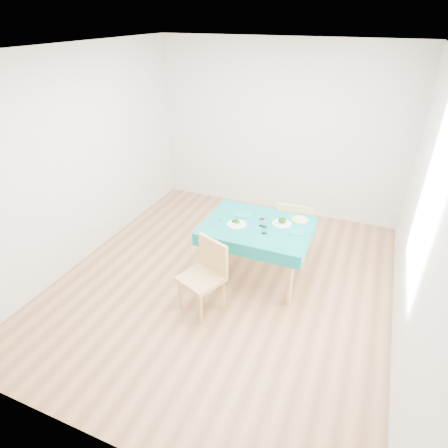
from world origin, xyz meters
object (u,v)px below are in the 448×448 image
at_px(bowl_near, 237,222).
at_px(bowl_far, 282,221).
at_px(chair_far, 296,217).
at_px(side_plate, 300,220).
at_px(table, 256,251).
at_px(chair_near, 201,271).

bearing_deg(bowl_near, bowl_far, 24.33).
distance_m(bowl_near, bowl_far, 0.55).
xyz_separation_m(chair_far, bowl_near, (-0.56, -0.81, 0.22)).
bearing_deg(bowl_near, side_plate, 31.19).
bearing_deg(table, bowl_near, -158.07).
bearing_deg(bowl_far, chair_far, 84.07).
xyz_separation_m(table, bowl_near, (-0.23, -0.09, 0.41)).
bearing_deg(bowl_far, bowl_near, -155.67).
bearing_deg(chair_far, bowl_near, 51.21).
bearing_deg(table, chair_far, 65.40).
distance_m(chair_far, side_plate, 0.46).
relative_size(chair_near, side_plate, 5.26).
bearing_deg(bowl_far, side_plate, 45.90).
distance_m(chair_near, bowl_near, 0.79).
bearing_deg(chair_near, chair_far, 87.56).
relative_size(table, bowl_near, 5.60).
distance_m(table, bowl_near, 0.49).
height_order(table, chair_near, chair_near).
height_order(chair_near, bowl_far, chair_near).
distance_m(table, chair_far, 0.81).
relative_size(table, chair_far, 1.12).
height_order(chair_far, bowl_far, chair_far).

